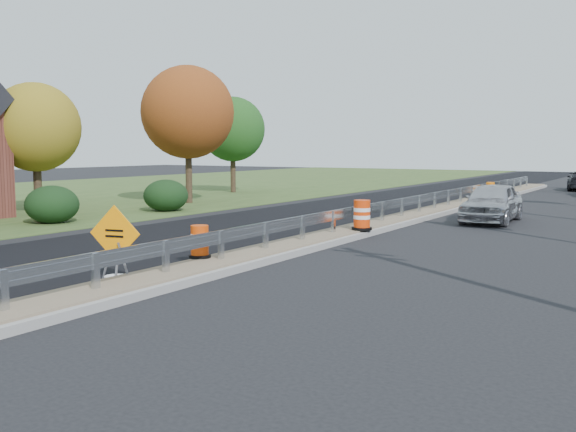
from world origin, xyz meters
The scene contains 15 objects.
ground centered at (0.00, 0.00, 0.00)m, with size 140.00×140.00×0.00m, color black.
grass_verge_near centered at (-24.00, 10.00, 0.01)m, with size 30.00×120.00×0.03m, color #364E21.
milled_overlay centered at (-4.40, 10.00, 0.01)m, with size 7.20×120.00×0.01m, color black.
median centered at (0.00, 8.00, 0.11)m, with size 1.60×55.00×0.23m.
guardrail centered at (0.00, 9.00, 0.73)m, with size 0.10×46.15×0.72m.
hedge_mid centered at (-11.50, 0.00, 0.76)m, with size 2.09×2.09×1.52m, color black.
hedge_north centered at (-11.00, 6.00, 0.76)m, with size 2.09×2.09×1.52m, color black.
tree_near_yellow centered at (-15.00, 2.00, 3.89)m, with size 3.96×3.96×5.88m.
tree_near_red centered at (-13.00, 10.00, 4.86)m, with size 4.95×4.95×7.35m.
tree_near_back centered at (-16.00, 18.00, 4.21)m, with size 4.29×4.29×6.37m.
caution_sign centered at (-0.90, -6.63, 0.44)m, with size 1.22×0.52×1.73m.
barrel_median_near centered at (-0.55, -4.16, 0.62)m, with size 0.56×0.56×0.82m.
barrel_median_mid centered at (0.55, 3.00, 0.71)m, with size 0.69×0.69×1.01m.
barrel_median_far centered at (0.42, 20.13, 0.63)m, with size 0.57×0.57×0.84m.
car_silver centered at (3.15, 9.74, 0.80)m, with size 1.88×4.68×1.59m, color #B6B6BB.
Camera 1 is at (9.73, -16.52, 2.97)m, focal length 40.00 mm.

